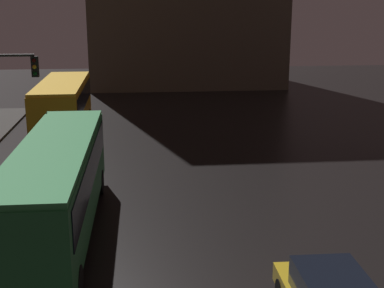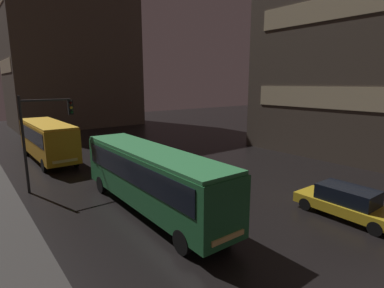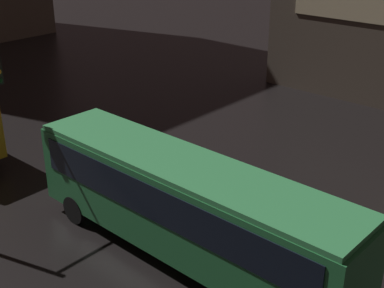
{
  "view_description": "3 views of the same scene",
  "coord_description": "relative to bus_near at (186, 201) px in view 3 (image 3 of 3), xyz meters",
  "views": [
    {
      "loc": [
        0.84,
        -6.24,
        7.69
      ],
      "look_at": [
        2.9,
        13.36,
        2.5
      ],
      "focal_mm": 50.0,
      "sensor_mm": 36.0,
      "label": 1
    },
    {
      "loc": [
        -9.18,
        -1.76,
        6.49
      ],
      "look_at": [
        3.15,
        13.96,
        2.44
      ],
      "focal_mm": 28.0,
      "sensor_mm": 36.0,
      "label": 2
    },
    {
      "loc": [
        -11.97,
        1.75,
        9.94
      ],
      "look_at": [
        2.63,
        14.72,
        1.26
      ],
      "focal_mm": 50.0,
      "sensor_mm": 36.0,
      "label": 3
    }
  ],
  "objects": [
    {
      "name": "bus_near",
      "position": [
        0.0,
        0.0,
        0.0
      ],
      "size": [
        2.49,
        11.3,
        3.27
      ],
      "rotation": [
        0.0,
        0.0,
        3.13
      ],
      "color": "#236B38",
      "rests_on": "ground"
    }
  ]
}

